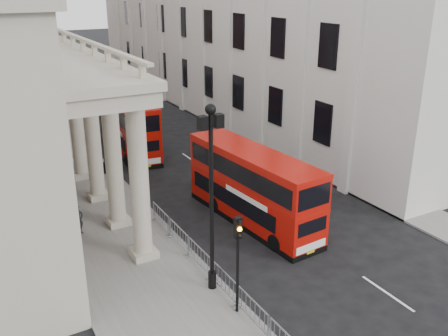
# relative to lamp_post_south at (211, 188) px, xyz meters

# --- Properties ---
(sidewalk_west) EXTENTS (6.00, 140.00, 0.12)m
(sidewalk_west) POSITION_rel_lamp_post_south_xyz_m (-2.40, 26.00, -4.85)
(sidewalk_west) COLOR slate
(sidewalk_west) RESTS_ON ground
(sidewalk_east) EXTENTS (3.00, 140.00, 0.12)m
(sidewalk_east) POSITION_rel_lamp_post_south_xyz_m (14.10, 26.00, -4.85)
(sidewalk_east) COLOR slate
(sidewalk_east) RESTS_ON ground
(kerb) EXTENTS (0.20, 140.00, 0.14)m
(kerb) POSITION_rel_lamp_post_south_xyz_m (0.55, 26.00, -4.84)
(kerb) COLOR slate
(kerb) RESTS_ON ground
(lamp_post_south) EXTENTS (1.05, 0.44, 8.32)m
(lamp_post_south) POSITION_rel_lamp_post_south_xyz_m (0.00, 0.00, 0.00)
(lamp_post_south) COLOR black
(lamp_post_south) RESTS_ON sidewalk_west
(lamp_post_mid) EXTENTS (1.05, 0.44, 8.32)m
(lamp_post_mid) POSITION_rel_lamp_post_south_xyz_m (0.00, 16.00, 0.00)
(lamp_post_mid) COLOR black
(lamp_post_mid) RESTS_ON sidewalk_west
(lamp_post_north) EXTENTS (1.05, 0.44, 8.32)m
(lamp_post_north) POSITION_rel_lamp_post_south_xyz_m (0.00, 32.00, 0.00)
(lamp_post_north) COLOR black
(lamp_post_north) RESTS_ON sidewalk_west
(traffic_light) EXTENTS (0.28, 0.33, 4.30)m
(traffic_light) POSITION_rel_lamp_post_south_xyz_m (0.10, -2.02, -1.80)
(traffic_light) COLOR black
(traffic_light) RESTS_ON sidewalk_west
(crowd_barriers) EXTENTS (0.50, 18.75, 1.10)m
(crowd_barriers) POSITION_rel_lamp_post_south_xyz_m (0.25, -1.77, -4.24)
(crowd_barriers) COLOR gray
(crowd_barriers) RESTS_ON sidewalk_west
(bus_near) EXTENTS (3.14, 9.85, 4.18)m
(bus_near) POSITION_rel_lamp_post_south_xyz_m (5.14, 4.86, -2.73)
(bus_near) COLOR #B10F08
(bus_near) RESTS_ON ground
(bus_far) EXTENTS (3.41, 10.31, 4.37)m
(bus_far) POSITION_rel_lamp_post_south_xyz_m (3.34, 20.42, -2.63)
(bus_far) COLOR #AF0F08
(bus_far) RESTS_ON ground
(pedestrian_a) EXTENTS (0.74, 0.67, 1.69)m
(pedestrian_a) POSITION_rel_lamp_post_south_xyz_m (-3.90, 7.83, -3.95)
(pedestrian_a) COLOR black
(pedestrian_a) RESTS_ON sidewalk_west
(pedestrian_b) EXTENTS (0.92, 0.84, 1.54)m
(pedestrian_b) POSITION_rel_lamp_post_south_xyz_m (-3.81, 13.26, -4.02)
(pedestrian_b) COLOR black
(pedestrian_b) RESTS_ON sidewalk_west
(pedestrian_c) EXTENTS (1.04, 0.90, 1.79)m
(pedestrian_c) POSITION_rel_lamp_post_south_xyz_m (-3.04, 14.04, -3.89)
(pedestrian_c) COLOR black
(pedestrian_c) RESTS_ON sidewalk_west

